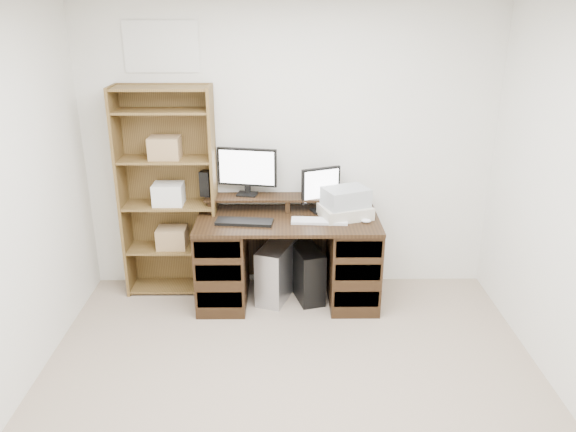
{
  "coord_description": "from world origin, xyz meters",
  "views": [
    {
      "loc": [
        -0.05,
        -2.66,
        2.42
      ],
      "look_at": [
        -0.01,
        1.43,
        0.85
      ],
      "focal_mm": 35.0,
      "sensor_mm": 36.0,
      "label": 1
    }
  ],
  "objects_px": {
    "monitor_wide": "(247,169)",
    "printer": "(345,211)",
    "desk": "(288,258)",
    "tower_silver": "(277,271)",
    "bookshelf": "(169,191)",
    "monitor_small": "(321,188)",
    "tower_black": "(307,272)"
  },
  "relations": [
    {
      "from": "monitor_wide",
      "to": "printer",
      "type": "bearing_deg",
      "value": -5.43
    },
    {
      "from": "desk",
      "to": "tower_black",
      "type": "xyz_separation_m",
      "value": [
        0.16,
        0.05,
        -0.16
      ]
    },
    {
      "from": "monitor_wide",
      "to": "printer",
      "type": "xyz_separation_m",
      "value": [
        0.82,
        -0.24,
        -0.3
      ]
    },
    {
      "from": "monitor_wide",
      "to": "bookshelf",
      "type": "height_order",
      "value": "bookshelf"
    },
    {
      "from": "monitor_small",
      "to": "printer",
      "type": "distance_m",
      "value": 0.29
    },
    {
      "from": "printer",
      "to": "desk",
      "type": "bearing_deg",
      "value": 165.4
    },
    {
      "from": "monitor_small",
      "to": "tower_black",
      "type": "distance_m",
      "value": 0.75
    },
    {
      "from": "monitor_small",
      "to": "bookshelf",
      "type": "xyz_separation_m",
      "value": [
        -1.28,
        0.04,
        -0.04
      ]
    },
    {
      "from": "desk",
      "to": "monitor_small",
      "type": "distance_m",
      "value": 0.66
    },
    {
      "from": "desk",
      "to": "tower_silver",
      "type": "distance_m",
      "value": 0.18
    },
    {
      "from": "printer",
      "to": "tower_silver",
      "type": "distance_m",
      "value": 0.8
    },
    {
      "from": "desk",
      "to": "bookshelf",
      "type": "distance_m",
      "value": 1.15
    },
    {
      "from": "desk",
      "to": "monitor_wide",
      "type": "bearing_deg",
      "value": 142.5
    },
    {
      "from": "desk",
      "to": "bookshelf",
      "type": "relative_size",
      "value": 0.83
    },
    {
      "from": "monitor_small",
      "to": "tower_silver",
      "type": "xyz_separation_m",
      "value": [
        -0.37,
        -0.13,
        -0.71
      ]
    },
    {
      "from": "printer",
      "to": "monitor_wide",
      "type": "bearing_deg",
      "value": 146.38
    },
    {
      "from": "printer",
      "to": "tower_black",
      "type": "relative_size",
      "value": 0.8
    },
    {
      "from": "desk",
      "to": "printer",
      "type": "xyz_separation_m",
      "value": [
        0.47,
        0.02,
        0.41
      ]
    },
    {
      "from": "printer",
      "to": "tower_silver",
      "type": "bearing_deg",
      "value": 161.0
    },
    {
      "from": "tower_black",
      "to": "printer",
      "type": "bearing_deg",
      "value": -19.73
    },
    {
      "from": "monitor_small",
      "to": "tower_black",
      "type": "xyz_separation_m",
      "value": [
        -0.11,
        -0.13,
        -0.73
      ]
    },
    {
      "from": "monitor_wide",
      "to": "tower_silver",
      "type": "relative_size",
      "value": 1.03
    },
    {
      "from": "monitor_small",
      "to": "tower_black",
      "type": "bearing_deg",
      "value": -154.2
    },
    {
      "from": "printer",
      "to": "tower_silver",
      "type": "xyz_separation_m",
      "value": [
        -0.57,
        0.02,
        -0.55
      ]
    },
    {
      "from": "monitor_small",
      "to": "tower_black",
      "type": "height_order",
      "value": "monitor_small"
    },
    {
      "from": "monitor_wide",
      "to": "printer",
      "type": "relative_size",
      "value": 1.27
    },
    {
      "from": "monitor_wide",
      "to": "tower_black",
      "type": "xyz_separation_m",
      "value": [
        0.51,
        -0.22,
        -0.87
      ]
    },
    {
      "from": "desk",
      "to": "printer",
      "type": "relative_size",
      "value": 3.78
    },
    {
      "from": "monitor_wide",
      "to": "monitor_small",
      "type": "bearing_deg",
      "value": 2.9
    },
    {
      "from": "printer",
      "to": "bookshelf",
      "type": "height_order",
      "value": "bookshelf"
    },
    {
      "from": "printer",
      "to": "tower_black",
      "type": "bearing_deg",
      "value": 158.21
    },
    {
      "from": "monitor_small",
      "to": "bookshelf",
      "type": "bearing_deg",
      "value": 156.01
    }
  ]
}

